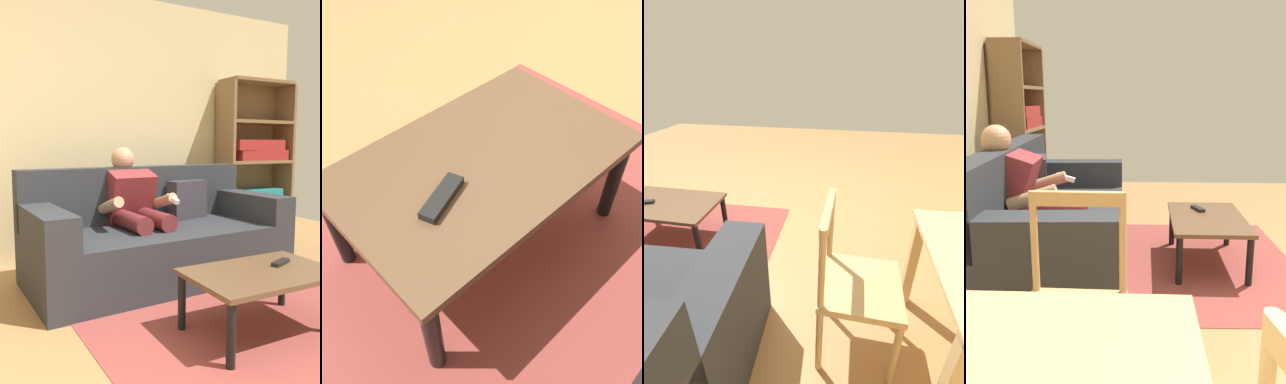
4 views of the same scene
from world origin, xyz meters
TOP-DOWN VIEW (x-y plane):
  - couch at (1.01, 1.84)m, footprint 2.24×1.10m
  - person_lounging at (0.85, 1.90)m, footprint 0.61×0.94m
  - coffee_table at (1.10, 0.61)m, footprint 0.91×0.57m
  - tv_remote at (1.29, 0.66)m, footprint 0.18×0.11m
  - bookshelf at (2.67, 2.54)m, footprint 0.93×0.36m
  - dining_chair_facing_couch at (-0.61, 1.39)m, footprint 0.43×0.43m
  - area_rug at (1.10, 0.61)m, footprint 2.03×1.44m

SIDE VIEW (x-z plane):
  - area_rug at x=1.10m, z-range 0.00..0.01m
  - coffee_table at x=1.10m, z-range 0.14..0.53m
  - couch at x=1.01m, z-range -0.13..0.81m
  - tv_remote at x=1.29m, z-range 0.39..0.41m
  - dining_chair_facing_couch at x=-0.61m, z-range 0.00..0.94m
  - person_lounging at x=0.85m, z-range 0.03..1.16m
  - bookshelf at x=2.67m, z-range -0.16..1.73m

